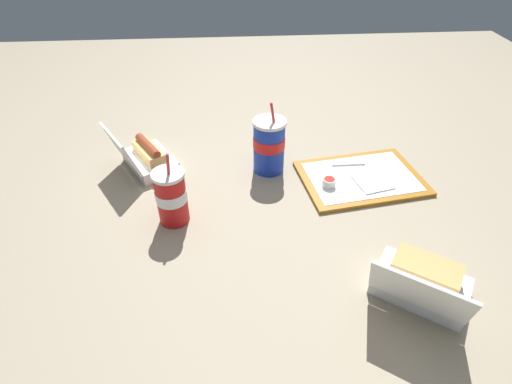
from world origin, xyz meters
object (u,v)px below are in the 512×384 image
object	(u,v)px
soda_cup_left	(171,196)
clamshell_sandwich_right	(422,282)
clamshell_hotdog_front	(147,157)
food_tray	(361,178)
soda_cup_right	(269,145)
plastic_fork	(348,164)
ketchup_cup	(329,182)

from	to	relation	value
soda_cup_left	clamshell_sandwich_right	bearing A→B (deg)	-27.63
clamshell_hotdog_front	food_tray	bearing A→B (deg)	-9.90
soda_cup_left	food_tray	bearing A→B (deg)	14.30
clamshell_hotdog_front	soda_cup_left	bearing A→B (deg)	-67.60
soda_cup_left	soda_cup_right	size ratio (longest dim) A/B	0.93
food_tray	clamshell_hotdog_front	world-z (taller)	clamshell_hotdog_front
soda_cup_left	soda_cup_right	xyz separation A→B (m)	(0.28, 0.23, 0.01)
plastic_fork	soda_cup_left	size ratio (longest dim) A/B	0.50
soda_cup_left	soda_cup_right	bearing A→B (deg)	38.42
food_tray	clamshell_sandwich_right	distance (m)	0.45
ketchup_cup	soda_cup_right	xyz separation A→B (m)	(-0.17, 0.12, 0.07)
clamshell_hotdog_front	soda_cup_left	distance (m)	0.29
ketchup_cup	clamshell_sandwich_right	distance (m)	0.42
soda_cup_left	soda_cup_right	world-z (taller)	soda_cup_right
plastic_fork	clamshell_hotdog_front	size ratio (longest dim) A/B	0.45
plastic_fork	clamshell_hotdog_front	world-z (taller)	clamshell_hotdog_front
clamshell_sandwich_right	soda_cup_right	xyz separation A→B (m)	(-0.29, 0.53, 0.05)
ketchup_cup	plastic_fork	bearing A→B (deg)	50.16
plastic_fork	clamshell_sandwich_right	size ratio (longest dim) A/B	0.40
ketchup_cup	clamshell_hotdog_front	bearing A→B (deg)	164.43
clamshell_hotdog_front	clamshell_sandwich_right	size ratio (longest dim) A/B	0.90
ketchup_cup	soda_cup_left	size ratio (longest dim) A/B	0.18
food_tray	clamshell_sandwich_right	xyz separation A→B (m)	(0.00, -0.45, 0.04)
food_tray	soda_cup_right	size ratio (longest dim) A/B	1.71
food_tray	clamshell_sandwich_right	bearing A→B (deg)	-89.45
plastic_fork	clamshell_sandwich_right	distance (m)	0.51
food_tray	plastic_fork	size ratio (longest dim) A/B	3.68
food_tray	soda_cup_left	world-z (taller)	soda_cup_left
food_tray	soda_cup_left	size ratio (longest dim) A/B	1.84
ketchup_cup	clamshell_sandwich_right	xyz separation A→B (m)	(0.12, -0.41, 0.02)
plastic_fork	clamshell_sandwich_right	xyz separation A→B (m)	(0.03, -0.51, 0.03)
food_tray	plastic_fork	world-z (taller)	plastic_fork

